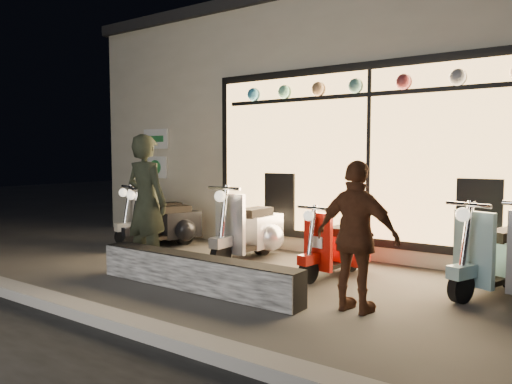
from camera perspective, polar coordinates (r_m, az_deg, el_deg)
ground at (r=6.25m, az=-1.44°, el=-10.09°), size 40.00×40.00×0.00m
kerb at (r=4.85m, az=-16.23°, el=-13.83°), size 40.00×0.25×0.12m
shop_building at (r=10.48m, az=15.30°, el=7.19°), size 10.20×6.23×4.20m
graffiti_barrier at (r=5.84m, az=-6.93°, el=-9.14°), size 2.79×0.28×0.40m
scooter_silver at (r=7.49m, az=-0.35°, el=-4.33°), size 0.48×1.48×1.06m
scooter_red at (r=6.59m, az=9.61°, el=-6.21°), size 0.53×1.25×0.89m
scooter_black at (r=8.54m, az=-9.62°, el=-3.55°), size 0.68×1.37×0.97m
scooter_cream at (r=9.02m, az=-10.58°, el=-3.12°), size 0.72×1.37×0.98m
scooter_blue at (r=6.28m, az=26.28°, el=-6.68°), size 0.79×1.40×1.01m
man at (r=6.83m, az=-12.40°, el=-1.20°), size 0.67×0.44×1.82m
woman at (r=5.00m, az=11.46°, el=-5.05°), size 0.90×0.43×1.50m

